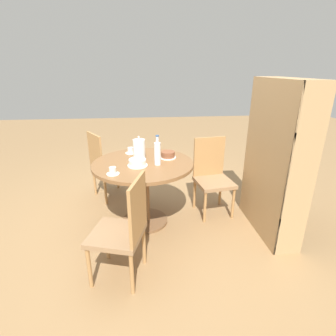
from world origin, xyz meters
The scene contains 12 objects.
ground_plane centered at (0.00, 0.00, 0.00)m, with size 14.00×14.00×0.00m, color #937047.
dining_table centered at (0.00, 0.00, 0.57)m, with size 1.10×1.10×0.75m.
chair_a centered at (-0.20, 0.84, 0.48)m, with size 0.48×0.48×0.93m.
chair_b centered at (-0.70, -0.50, 0.48)m, with size 0.58×0.58×0.93m.
chair_c centered at (0.85, -0.18, 0.48)m, with size 0.52×0.52×0.93m.
bookshelf centered at (0.26, 1.35, 0.79)m, with size 0.94×0.28×1.63m.
coffee_pot centered at (-0.11, -0.04, 0.87)m, with size 0.14×0.14×0.27m.
water_bottle centered at (0.09, 0.16, 0.88)m, with size 0.07×0.07×0.32m.
cake_main centered at (0.11, -0.06, 0.79)m, with size 0.21×0.21×0.07m.
cake_second centered at (-0.12, 0.29, 0.79)m, with size 0.19×0.19×0.08m.
cup_a centered at (-0.34, -0.14, 0.78)m, with size 0.12×0.12×0.07m.
cup_b centered at (0.31, -0.29, 0.78)m, with size 0.12×0.12×0.07m.
Camera 1 is at (2.70, -0.00, 1.71)m, focal length 28.00 mm.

